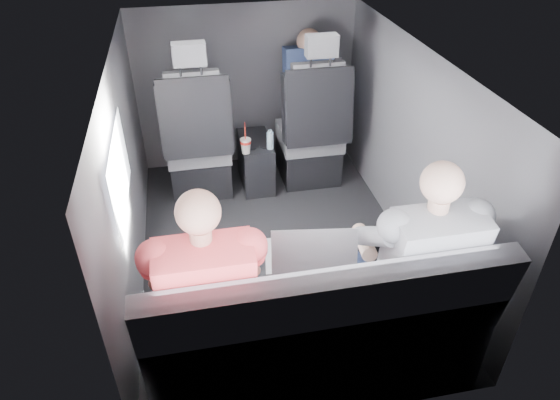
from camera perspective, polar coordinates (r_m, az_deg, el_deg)
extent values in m
plane|color=black|center=(3.49, -0.43, -5.58)|extent=(2.60, 2.60, 0.00)
plane|color=#B2B2AD|center=(2.82, -0.55, 15.93)|extent=(2.60, 2.60, 0.00)
cube|color=#56565B|center=(3.09, -17.12, 2.19)|extent=(0.02, 2.60, 1.35)
cube|color=#56565B|center=(3.37, 14.81, 5.40)|extent=(0.02, 2.60, 1.35)
cube|color=#56565B|center=(4.26, -3.87, 12.70)|extent=(1.80, 0.02, 1.35)
cube|color=#56565B|center=(2.12, 6.40, -13.73)|extent=(1.80, 0.02, 1.35)
cube|color=white|center=(2.72, -17.82, 2.95)|extent=(0.02, 0.75, 0.42)
cube|color=black|center=(3.73, 4.46, 11.48)|extent=(0.35, 0.11, 0.59)
cube|color=black|center=(4.12, -9.06, 3.39)|extent=(0.46, 0.48, 0.30)
cube|color=slate|center=(3.99, -9.33, 6.07)|extent=(0.48, 0.46, 0.14)
cube|color=slate|center=(3.65, -9.67, 9.73)|extent=(0.38, 0.18, 0.61)
cube|color=black|center=(3.67, -13.09, 8.91)|extent=(0.08, 0.21, 0.53)
cube|color=black|center=(3.67, -6.16, 9.67)|extent=(0.08, 0.21, 0.53)
cube|color=black|center=(3.60, -9.60, 9.17)|extent=(0.50, 0.11, 0.58)
cube|color=slate|center=(3.46, -10.35, 16.10)|extent=(0.22, 0.10, 0.15)
cube|color=black|center=(4.23, 3.20, 4.65)|extent=(0.46, 0.48, 0.30)
cube|color=slate|center=(4.10, 3.37, 7.31)|extent=(0.48, 0.46, 0.14)
cube|color=slate|center=(3.77, 4.31, 10.95)|extent=(0.38, 0.18, 0.61)
cube|color=black|center=(3.73, 0.97, 10.30)|extent=(0.08, 0.21, 0.53)
cube|color=black|center=(3.84, 7.51, 10.74)|extent=(0.08, 0.21, 0.53)
cube|color=black|center=(3.72, 4.56, 10.42)|extent=(0.50, 0.11, 0.58)
cube|color=slate|center=(3.58, 4.79, 17.17)|extent=(0.22, 0.10, 0.15)
cube|color=black|center=(4.09, -2.79, 4.38)|extent=(0.24, 0.48, 0.40)
cylinder|color=black|center=(3.88, -3.33, 6.06)|extent=(0.09, 0.09, 0.01)
cylinder|color=black|center=(3.90, -1.72, 6.21)|extent=(0.09, 0.09, 0.01)
cube|color=slate|center=(2.63, 3.95, -15.86)|extent=(1.60, 0.50, 0.45)
cube|color=slate|center=(2.14, 6.01, -12.67)|extent=(1.60, 0.17, 0.47)
cylinder|color=red|center=(3.77, -3.96, 6.64)|extent=(0.08, 0.08, 0.02)
cylinder|color=white|center=(3.76, -3.97, 6.90)|extent=(0.08, 0.08, 0.01)
cylinder|color=red|center=(3.73, -4.02, 7.89)|extent=(0.01, 0.01, 0.14)
cylinder|color=#A4CBDF|center=(3.84, -1.14, 6.82)|extent=(0.05, 0.05, 0.13)
cylinder|color=#A4CBDF|center=(3.81, -1.15, 7.85)|extent=(0.03, 0.03, 0.02)
cube|color=white|center=(2.54, -9.83, -6.81)|extent=(0.31, 0.23, 0.02)
cube|color=silver|center=(2.52, -9.83, -6.84)|extent=(0.25, 0.13, 0.00)
cube|color=white|center=(2.59, -9.93, -5.69)|extent=(0.09, 0.05, 0.00)
cube|color=white|center=(2.37, -9.91, -6.90)|extent=(0.30, 0.07, 0.21)
cube|color=white|center=(2.37, -9.91, -6.83)|extent=(0.26, 0.06, 0.18)
cube|color=#AFB0B4|center=(2.54, 2.84, -6.37)|extent=(0.43, 0.33, 0.02)
cube|color=silver|center=(2.52, 2.93, -6.40)|extent=(0.35, 0.20, 0.00)
cube|color=#AFB0B4|center=(2.59, 2.42, -5.01)|extent=(0.13, 0.08, 0.00)
cube|color=#AFB0B4|center=(2.32, 3.96, -6.48)|extent=(0.41, 0.14, 0.26)
cube|color=white|center=(2.33, 3.91, -6.41)|extent=(0.36, 0.11, 0.23)
cube|color=black|center=(2.68, 11.83, -4.62)|extent=(0.35, 0.27, 0.02)
cube|color=black|center=(2.66, 11.98, -4.64)|extent=(0.28, 0.16, 0.00)
cube|color=black|center=(2.72, 11.35, -3.57)|extent=(0.10, 0.06, 0.00)
cube|color=black|center=(2.51, 13.29, -4.54)|extent=(0.33, 0.12, 0.22)
cube|color=white|center=(2.52, 13.23, -4.48)|extent=(0.29, 0.10, 0.18)
cube|color=#2F2F33|center=(2.45, -10.81, -11.33)|extent=(0.15, 0.43, 0.13)
cube|color=#2F2F33|center=(2.45, -5.66, -10.76)|extent=(0.15, 0.43, 0.13)
cube|color=#2F2F33|center=(2.81, -10.37, -12.19)|extent=(0.13, 0.13, 0.45)
cube|color=#2F2F33|center=(2.81, -5.87, -11.69)|extent=(0.13, 0.13, 0.45)
cube|color=#E34A4B|center=(2.13, -8.34, -10.26)|extent=(0.40, 0.27, 0.54)
sphere|color=tan|center=(1.91, -9.36, -1.37)|extent=(0.18, 0.18, 0.18)
cylinder|color=tan|center=(2.41, -13.40, -7.64)|extent=(0.11, 0.27, 0.12)
cylinder|color=tan|center=(2.41, -3.97, -6.60)|extent=(0.11, 0.27, 0.12)
cube|color=navy|center=(2.60, 11.73, -8.20)|extent=(0.15, 0.44, 0.13)
cube|color=navy|center=(2.68, 16.14, -7.42)|extent=(0.15, 0.44, 0.13)
cube|color=navy|center=(2.95, 9.46, -9.42)|extent=(0.13, 0.13, 0.45)
cube|color=navy|center=(3.02, 13.44, -8.73)|extent=(0.13, 0.13, 0.45)
cube|color=slate|center=(2.35, 16.69, -6.52)|extent=(0.40, 0.27, 0.54)
sphere|color=#D8AA93|center=(2.15, 18.04, 1.93)|extent=(0.18, 0.18, 0.18)
cylinder|color=#D8AA93|center=(2.52, 9.59, -4.73)|extent=(0.11, 0.28, 0.12)
cylinder|color=#D8AA93|center=(2.68, 17.69, -3.51)|extent=(0.11, 0.28, 0.12)
cube|color=navy|center=(4.11, 3.25, 13.44)|extent=(0.38, 0.24, 0.55)
sphere|color=tan|center=(4.02, 3.32, 17.67)|extent=(0.19, 0.19, 0.19)
cube|color=navy|center=(4.27, 2.92, 10.09)|extent=(0.33, 0.38, 0.11)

